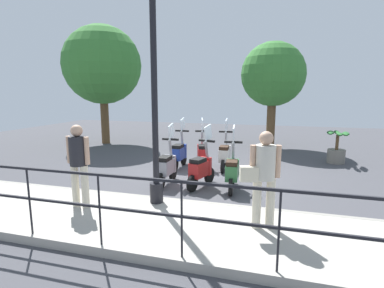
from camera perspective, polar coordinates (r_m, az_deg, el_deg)
The scene contains 15 objects.
ground_plane at distance 8.26m, azimuth 2.97°, elevation -6.56°, with size 28.00×28.00×0.00m, color #424247.
promenade_walkway at distance 5.40m, azimuth -4.84°, elevation -14.95°, with size 2.20×20.00×0.15m.
fence_railing at distance 4.20m, azimuth -10.14°, elevation -10.42°, with size 0.04×16.03×1.07m.
lamp_post_near at distance 5.79m, azimuth -7.16°, elevation 8.84°, with size 0.26×0.90×4.68m.
pedestrian_with_bag at distance 4.90m, azimuth 13.47°, elevation -5.31°, with size 0.41×0.63×1.59m.
pedestrian_distant at distance 6.05m, azimuth -20.81°, elevation -2.79°, with size 0.33×0.49×1.59m.
tree_large at distance 14.24m, azimuth -16.73°, elevation 14.17°, with size 3.44×3.44×5.23m.
tree_distant at distance 13.13m, azimuth 15.17°, elevation 12.59°, with size 2.64×2.64×4.38m.
potted_palm at distance 11.02m, azimuth 25.83°, elevation -0.99°, with size 1.06×0.66×1.05m.
scooter_near_0 at distance 7.24m, azimuth 7.64°, elevation -5.05°, with size 1.23×0.44×1.54m.
scooter_near_1 at distance 7.40m, azimuth 1.74°, elevation -4.64°, with size 1.20×0.54×1.54m.
scooter_near_2 at distance 7.63m, azimuth -4.82°, elevation -4.22°, with size 1.23×0.44×1.54m.
scooter_far_0 at distance 9.08m, azimuth 6.23°, elevation -1.94°, with size 1.23×0.44×1.54m.
scooter_far_1 at distance 9.20m, azimuth 2.00°, elevation -1.74°, with size 1.20×0.54×1.54m.
scooter_far_2 at distance 9.25m, azimuth -2.42°, elevation -1.67°, with size 1.23×0.44×1.54m.
Camera 1 is at (-7.72, -1.76, 2.34)m, focal length 28.00 mm.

